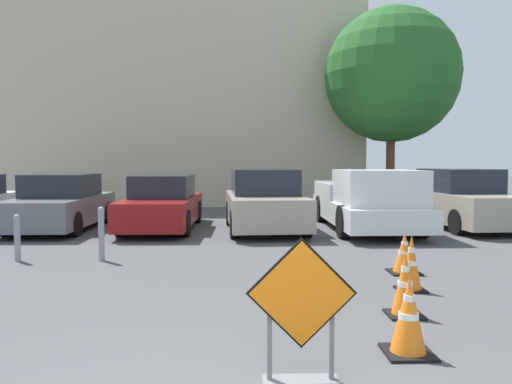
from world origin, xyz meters
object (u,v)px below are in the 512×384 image
at_px(traffic_cone_nearest, 409,317).
at_px(pickup_truck, 369,203).
at_px(road_closed_sign, 301,307).
at_px(parked_car_second, 61,204).
at_px(bollard_second, 17,236).
at_px(traffic_cone_third, 411,264).
at_px(traffic_cone_fourth, 404,254).
at_px(parked_car_fourth, 265,203).
at_px(parked_car_third, 163,204).
at_px(bollard_nearest, 101,232).
at_px(parked_car_fifth, 460,201).
at_px(traffic_cone_second, 405,285).

relative_size(traffic_cone_nearest, pickup_truck, 0.13).
relative_size(road_closed_sign, pickup_truck, 0.22).
relative_size(parked_car_second, bollard_second, 5.05).
height_order(road_closed_sign, parked_car_second, parked_car_second).
bearing_deg(road_closed_sign, traffic_cone_third, 56.80).
height_order(traffic_cone_fourth, parked_car_fourth, parked_car_fourth).
bearing_deg(traffic_cone_fourth, road_closed_sign, -118.38).
bearing_deg(parked_car_third, pickup_truck, 175.43).
distance_m(traffic_cone_fourth, bollard_nearest, 5.38).
bearing_deg(bollard_second, traffic_cone_fourth, -9.76).
bearing_deg(traffic_cone_nearest, traffic_cone_third, 70.60).
bearing_deg(parked_car_third, road_closed_sign, 106.12).
bearing_deg(road_closed_sign, parked_car_third, 105.47).
bearing_deg(parked_car_second, pickup_truck, 176.47).
height_order(traffic_cone_third, pickup_truck, pickup_truck).
relative_size(road_closed_sign, bollard_nearest, 1.21).
relative_size(bollard_nearest, bollard_second, 1.16).
height_order(traffic_cone_nearest, parked_car_fifth, parked_car_fifth).
relative_size(pickup_truck, bollard_nearest, 5.50).
distance_m(parked_car_second, bollard_nearest, 4.92).
height_order(traffic_cone_nearest, parked_car_third, parked_car_third).
distance_m(road_closed_sign, pickup_truck, 9.45).
bearing_deg(traffic_cone_nearest, parked_car_second, 125.88).
xyz_separation_m(traffic_cone_nearest, parked_car_fourth, (-0.98, 8.52, 0.38)).
bearing_deg(parked_car_fourth, bollard_second, 35.97).
bearing_deg(traffic_cone_fourth, pickup_truck, 82.24).
distance_m(traffic_cone_third, parked_car_second, 9.84).
xyz_separation_m(traffic_cone_nearest, bollard_second, (-5.69, 4.58, 0.10)).
relative_size(parked_car_third, parked_car_fourth, 1.08).
relative_size(parked_car_third, pickup_truck, 0.83).
relative_size(pickup_truck, bollard_second, 6.36).
bearing_deg(parked_car_fifth, parked_car_third, -2.50).
bearing_deg(pickup_truck, bollard_nearest, 32.49).
bearing_deg(bollard_second, parked_car_fourth, 39.91).
bearing_deg(traffic_cone_third, road_closed_sign, -123.20).
bearing_deg(parked_car_second, bollard_second, 100.09).
distance_m(traffic_cone_fourth, pickup_truck, 5.06).
relative_size(road_closed_sign, parked_car_fifth, 0.26).
height_order(pickup_truck, bollard_second, pickup_truck).
height_order(traffic_cone_second, parked_car_second, parked_car_second).
distance_m(parked_car_second, parked_car_third, 2.74).
height_order(traffic_cone_third, bollard_second, bollard_second).
distance_m(parked_car_second, parked_car_fifth, 10.96).
bearing_deg(pickup_truck, parked_car_third, -5.59).
distance_m(traffic_cone_nearest, traffic_cone_fourth, 3.58).
distance_m(traffic_cone_third, bollard_second, 6.89).
distance_m(traffic_cone_second, bollard_nearest, 5.66).
xyz_separation_m(traffic_cone_fourth, bollard_nearest, (-5.24, 1.17, 0.20)).
relative_size(parked_car_fifth, bollard_second, 5.46).
xyz_separation_m(traffic_cone_fourth, parked_car_fourth, (-2.06, 5.10, 0.42)).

